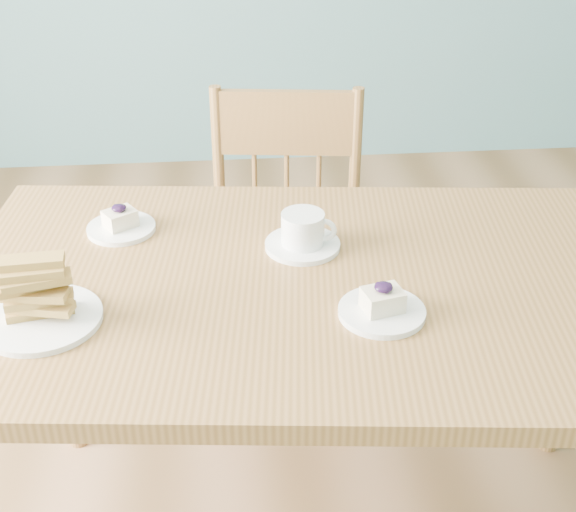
% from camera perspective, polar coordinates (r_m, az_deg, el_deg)
% --- Properties ---
extents(room, '(5.01, 5.01, 2.71)m').
position_cam_1_polar(room, '(1.26, 12.36, 17.38)').
color(room, '#986B47').
rests_on(room, ground).
extents(dining_table, '(1.53, 0.97, 0.78)m').
position_cam_1_polar(dining_table, '(1.62, 2.32, -4.00)').
color(dining_table, olive).
rests_on(dining_table, ground).
extents(dining_chair, '(0.47, 0.45, 0.92)m').
position_cam_1_polar(dining_chair, '(2.24, -0.21, -0.28)').
color(dining_chair, olive).
rests_on(dining_chair, ground).
extents(cheesecake_plate_near, '(0.16, 0.16, 0.07)m').
position_cam_1_polar(cheesecake_plate_near, '(1.48, 6.71, -3.61)').
color(cheesecake_plate_near, white).
rests_on(cheesecake_plate_near, dining_table).
extents(cheesecake_plate_far, '(0.15, 0.15, 0.06)m').
position_cam_1_polar(cheesecake_plate_far, '(1.78, -11.81, 2.24)').
color(cheesecake_plate_far, white).
rests_on(cheesecake_plate_far, dining_table).
extents(coffee_cup, '(0.16, 0.16, 0.08)m').
position_cam_1_polar(coffee_cup, '(1.67, 1.10, 1.62)').
color(coffee_cup, white).
rests_on(coffee_cup, dining_table).
extents(biscotti_plate, '(0.22, 0.22, 0.13)m').
position_cam_1_polar(biscotti_plate, '(1.50, -17.34, -3.06)').
color(biscotti_plate, white).
rests_on(biscotti_plate, dining_table).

